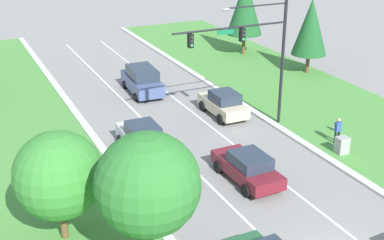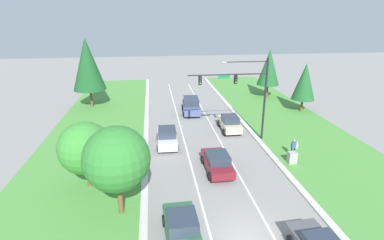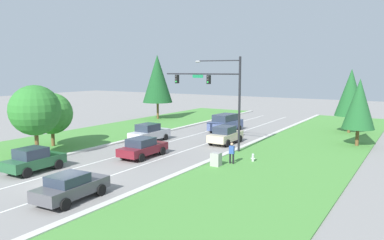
{
  "view_description": "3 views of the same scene",
  "coord_description": "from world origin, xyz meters",
  "views": [
    {
      "loc": [
        -13.11,
        -13.27,
        13.82
      ],
      "look_at": [
        -1.27,
        11.66,
        2.36
      ],
      "focal_mm": 50.0,
      "sensor_mm": 36.0,
      "label": 1
    },
    {
      "loc": [
        -4.73,
        -13.31,
        12.12
      ],
      "look_at": [
        -0.8,
        15.99,
        1.65
      ],
      "focal_mm": 28.0,
      "sensor_mm": 36.0,
      "label": 2
    },
    {
      "loc": [
        19.49,
        -15.56,
        7.1
      ],
      "look_at": [
        0.2,
        15.67,
        2.22
      ],
      "focal_mm": 35.0,
      "sensor_mm": 36.0,
      "label": 3
    }
  ],
  "objects": [
    {
      "name": "fire_hydrant",
      "position": [
        8.6,
        11.11,
        0.34
      ],
      "size": [
        0.34,
        0.2,
        0.7
      ],
      "color": "#B7B7BC",
      "rests_on": "ground_plane"
    },
    {
      "name": "conifer_mid_left_tree",
      "position": [
        -13.14,
        27.8,
        5.91
      ],
      "size": [
        4.27,
        4.27,
        9.33
      ],
      "color": "brown",
      "rests_on": "ground_plane"
    },
    {
      "name": "conifer_near_right_tree",
      "position": [
        12.62,
        29.46,
        4.64
      ],
      "size": [
        3.3,
        3.3,
        7.3
      ],
      "color": "brown",
      "rests_on": "ground_plane"
    },
    {
      "name": "champagne_sedan",
      "position": [
        3.44,
        16.59,
        0.88
      ],
      "size": [
        2.05,
        4.38,
        1.77
      ],
      "rotation": [
        0.0,
        0.0,
        -0.01
      ],
      "color": "beige",
      "rests_on": "ground_plane"
    },
    {
      "name": "lane_stripe_inner_right",
      "position": [
        1.8,
        0.0,
        0.0
      ],
      "size": [
        0.14,
        81.0,
        0.01
      ],
      "color": "white",
      "rests_on": "ground_plane"
    },
    {
      "name": "utility_cabinet",
      "position": [
        6.81,
        8.35,
        0.54
      ],
      "size": [
        0.7,
        0.6,
        1.07
      ],
      "color": "#9E9E99",
      "rests_on": "ground_plane"
    },
    {
      "name": "curb_strip_right",
      "position": [
        5.65,
        0.0,
        0.07
      ],
      "size": [
        0.5,
        90.0,
        0.15
      ],
      "color": "beige",
      "rests_on": "ground_plane"
    },
    {
      "name": "pedestrian",
      "position": [
        7.49,
        9.61,
        0.94
      ],
      "size": [
        0.4,
        0.24,
        1.69
      ],
      "rotation": [
        0.0,
        0.0,
        3.19
      ],
      "color": "black",
      "rests_on": "ground_plane"
    },
    {
      "name": "forest_sedan",
      "position": [
        -3.46,
        0.41,
        0.87
      ],
      "size": [
        2.11,
        4.22,
        1.75
      ],
      "rotation": [
        0.0,
        0.0,
        0.03
      ],
      "color": "#235633",
      "rests_on": "ground_plane"
    },
    {
      "name": "burgundy_sedan",
      "position": [
        0.2,
        7.95,
        0.82
      ],
      "size": [
        2.13,
        4.64,
        1.63
      ],
      "rotation": [
        0.0,
        0.0,
        0.02
      ],
      "color": "maroon",
      "rests_on": "ground_plane"
    },
    {
      "name": "slate_blue_suv",
      "position": [
        0.08,
        23.35,
        1.03
      ],
      "size": [
        2.44,
        5.16,
        2.04
      ],
      "rotation": [
        0.0,
        0.0,
        -0.06
      ],
      "color": "#475684",
      "rests_on": "ground_plane"
    },
    {
      "name": "silver_sedan",
      "position": [
        -3.56,
        13.61,
        0.89
      ],
      "size": [
        2.09,
        4.66,
        1.83
      ],
      "rotation": [
        0.0,
        0.0,
        -0.02
      ],
      "color": "silver",
      "rests_on": "ground_plane"
    },
    {
      "name": "ground_plane",
      "position": [
        0.0,
        0.0,
        0.0
      ],
      "size": [
        160.0,
        160.0,
        0.0
      ],
      "primitive_type": "plane",
      "color": "gray"
    },
    {
      "name": "traffic_signal_mast",
      "position": [
        3.99,
        13.84,
        5.49
      ],
      "size": [
        7.7,
        0.41,
        8.28
      ],
      "color": "black",
      "rests_on": "ground_plane"
    },
    {
      "name": "conifer_far_right_tree",
      "position": [
        14.53,
        22.03,
        4.01
      ],
      "size": [
        2.93,
        2.93,
        6.37
      ],
      "color": "brown",
      "rests_on": "ground_plane"
    },
    {
      "name": "oak_far_left_tree",
      "position": [
        -9.69,
        6.91,
        3.13
      ],
      "size": [
        3.82,
        3.82,
        5.05
      ],
      "color": "brown",
      "rests_on": "ground_plane"
    },
    {
      "name": "oak_near_left_tree",
      "position": [
        -7.08,
        3.31,
        3.9
      ],
      "size": [
        4.09,
        4.09,
        5.95
      ],
      "color": "brown",
      "rests_on": "ground_plane"
    }
  ]
}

